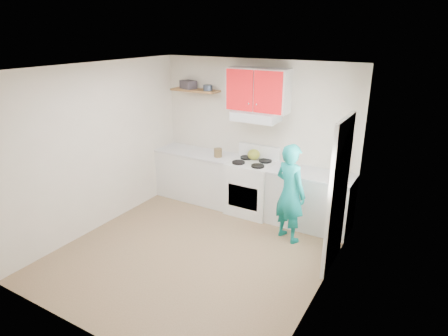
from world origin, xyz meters
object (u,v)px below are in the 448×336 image
Objects in this scene: stove at (251,188)px; kettle at (254,154)px; crock at (218,153)px; tin at (208,88)px; person at (290,193)px.

stove is 4.24× the size of kettle.
stove is at bearing 2.58° from crock.
kettle is at bearing 106.68° from stove.
tin reaches higher than person.
stove is 1.10m from person.
person is at bearing -18.17° from crock.
kettle is at bearing 17.31° from crock.
person is at bearing -30.90° from stove.
stove is at bearing -8.33° from tin.
person is (0.90, -0.54, 0.30)m from stove.
kettle is 1.21m from person.
stove is at bearing -7.27° from person.
stove is 0.61× the size of person.
person is at bearing -20.11° from tin.
kettle reaches higher than crock.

